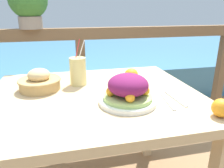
{
  "coord_description": "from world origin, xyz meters",
  "views": [
    {
      "loc": [
        -0.15,
        -0.99,
        1.1
      ],
      "look_at": [
        0.07,
        -0.04,
        0.76
      ],
      "focal_mm": 35.0,
      "sensor_mm": 36.0,
      "label": 1
    }
  ],
  "objects": [
    {
      "name": "patio_table",
      "position": [
        0.0,
        0.0,
        0.61
      ],
      "size": [
        1.02,
        0.87,
        0.7
      ],
      "color": "tan",
      "rests_on": "ground_plane"
    },
    {
      "name": "potted_plant",
      "position": [
        -0.36,
        0.78,
        1.15
      ],
      "size": [
        0.28,
        0.28,
        0.35
      ],
      "color": "gray",
      "rests_on": "railing_fence"
    },
    {
      "name": "salad_plate",
      "position": [
        0.12,
        -0.14,
        0.76
      ],
      "size": [
        0.25,
        0.25,
        0.13
      ],
      "color": "white",
      "rests_on": "patio_table"
    },
    {
      "name": "railing_fence",
      "position": [
        0.0,
        0.78,
        0.73
      ],
      "size": [
        2.8,
        0.08,
        0.96
      ],
      "color": "brown",
      "rests_on": "ground_plane"
    },
    {
      "name": "drink_glass",
      "position": [
        -0.07,
        0.16,
        0.78
      ],
      "size": [
        0.09,
        0.09,
        0.25
      ],
      "color": "#DBCC7F",
      "rests_on": "patio_table"
    },
    {
      "name": "bread_basket",
      "position": [
        -0.27,
        0.12,
        0.75
      ],
      "size": [
        0.21,
        0.21,
        0.11
      ],
      "color": "tan",
      "rests_on": "patio_table"
    },
    {
      "name": "orange_near_glass",
      "position": [
        0.23,
        0.13,
        0.74
      ],
      "size": [
        0.08,
        0.08,
        0.08
      ],
      "color": "orange",
      "rests_on": "patio_table"
    },
    {
      "name": "orange_near_basket",
      "position": [
        0.43,
        -0.35,
        0.74
      ],
      "size": [
        0.07,
        0.07,
        0.07
      ],
      "color": "orange",
      "rests_on": "patio_table"
    },
    {
      "name": "fork",
      "position": [
        0.3,
        -0.17,
        0.71
      ],
      "size": [
        0.04,
        0.18,
        0.0
      ],
      "color": "silver",
      "rests_on": "patio_table"
    },
    {
      "name": "sea_backdrop",
      "position": [
        0.0,
        3.28,
        0.21
      ],
      "size": [
        12.0,
        4.0,
        0.41
      ],
      "color": "teal",
      "rests_on": "ground_plane"
    },
    {
      "name": "knife",
      "position": [
        0.35,
        -0.15,
        0.71
      ],
      "size": [
        0.02,
        0.18,
        0.0
      ],
      "color": "silver",
      "rests_on": "patio_table"
    }
  ]
}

